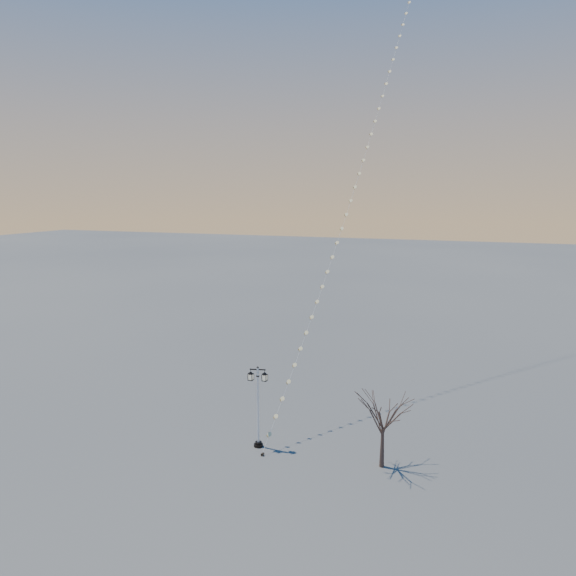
% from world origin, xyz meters
% --- Properties ---
extents(ground, '(300.00, 300.00, 0.00)m').
position_xyz_m(ground, '(0.00, 0.00, 0.00)').
color(ground, '#525353').
rests_on(ground, ground).
extents(street_lamp, '(1.21, 0.59, 4.84)m').
position_xyz_m(street_lamp, '(-1.30, 1.53, 2.68)').
color(street_lamp, black).
rests_on(street_lamp, ground).
extents(bare_tree, '(2.47, 2.47, 4.09)m').
position_xyz_m(bare_tree, '(5.86, 1.64, 2.84)').
color(bare_tree, '#402D26').
rests_on(bare_tree, ground).
extents(kite_train, '(4.84, 29.66, 37.56)m').
position_xyz_m(kite_train, '(1.48, 15.08, 18.65)').
color(kite_train, black).
rests_on(kite_train, ground).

